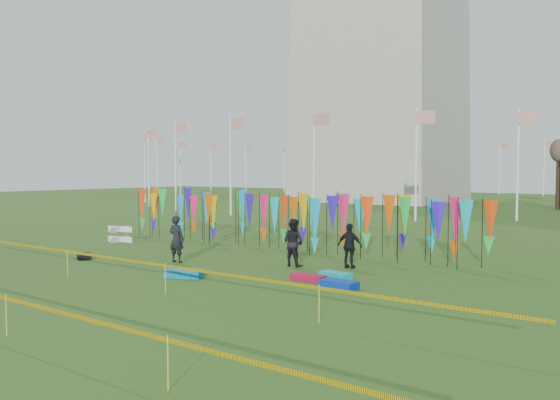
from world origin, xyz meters
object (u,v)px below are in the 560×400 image
Objects in this scene: kite_bag_black at (84,256)px; box_kite at (120,234)px; kite_bag_blue at (339,284)px; kite_bag_teal at (335,275)px; kite_bag_turquoise at (184,274)px; person_right at (350,246)px; person_mid at (293,242)px; person_left at (177,239)px; kite_bag_red at (308,278)px.

box_kite is at bearing 125.95° from kite_bag_black.
kite_bag_blue is 1.05× the size of kite_bag_teal.
kite_bag_teal is (4.20, 2.74, -0.02)m from kite_bag_turquoise.
kite_bag_teal is at bearing 102.37° from person_right.
person_mid is 1.08× the size of person_right.
person_left is 1.70× the size of kite_bag_teal.
person_mid is 1.65× the size of kite_bag_teal.
person_right reaches higher than kite_bag_turquoise.
box_kite is 0.72× the size of kite_bag_blue.
person_mid is 8.61m from kite_bag_black.
box_kite is 5.11m from kite_bag_black.
person_mid is 2.82m from kite_bag_teal.
box_kite is 0.93× the size of kite_bag_black.
kite_bag_teal is (13.28, -1.79, -0.30)m from box_kite.
person_mid reaches higher than kite_bag_black.
kite_bag_turquoise is 1.13× the size of kite_bag_red.
person_right is at bearing 52.08° from kite_bag_turquoise.
kite_bag_blue reaches higher than kite_bag_teal.
person_left reaches higher than kite_bag_turquoise.
kite_bag_red is at bearing 163.06° from kite_bag_blue.
person_left is 1.63× the size of kite_bag_blue.
person_mid reaches higher than person_right.
box_kite is 0.50× the size of person_right.
person_left is 4.57m from person_mid.
person_mid is at bearing 24.05° from kite_bag_black.
person_left is 1.03× the size of person_mid.
kite_bag_blue is 1.51m from kite_bag_teal.
person_mid is at bearing 65.87° from kite_bag_turquoise.
person_left reaches higher than kite_bag_teal.
person_left is at bearing 22.92° from kite_bag_black.
person_left is 2.10× the size of kite_bag_black.
person_mid is 1.58× the size of kite_bag_blue.
kite_bag_turquoise is at bearing -163.65° from kite_bag_blue.
kite_bag_red is at bearing -120.92° from kite_bag_teal.
kite_bag_turquoise is 1.43× the size of kite_bag_black.
kite_bag_black is (-9.78, -1.49, -0.00)m from kite_bag_red.
person_mid is at bearing 154.86° from kite_bag_teal.
box_kite reaches higher than kite_bag_red.
kite_bag_black is 10.55m from kite_bag_teal.
person_left is at bearing 176.32° from kite_bag_blue.
person_left reaches higher than kite_bag_black.
person_right is at bearing -162.70° from person_left.
kite_bag_teal is (-0.83, 1.26, -0.01)m from kite_bag_blue.
person_right is at bearing 23.86° from kite_bag_black.
kite_bag_black is at bearing -167.17° from kite_bag_teal.
person_left is 6.66m from person_right.
kite_bag_blue is (1.36, -3.23, -0.70)m from person_right.
kite_bag_red is at bearing -11.67° from box_kite.
kite_bag_red is (3.69, 1.89, -0.02)m from kite_bag_turquoise.
kite_bag_blue is at bearing 110.23° from person_right.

